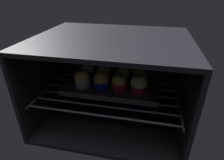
{
  "coord_description": "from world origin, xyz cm",
  "views": [
    {
      "loc": [
        14.45,
        -45.24,
        53.73
      ],
      "look_at": [
        0.0,
        22.57,
        17.17
      ],
      "focal_mm": 29.8,
      "sensor_mm": 36.0,
      "label": 1
    }
  ],
  "objects_px": {
    "baking_tray": "(112,85)",
    "muffin_row1_col0": "(88,71)",
    "muffin_row0_col3": "(139,84)",
    "muffin_row1_col1": "(104,72)",
    "muffin_row0_col1": "(101,80)",
    "muffin_row1_col2": "(123,75)",
    "muffin_row0_col2": "(119,82)",
    "muffin_row1_col3": "(140,76)",
    "muffin_row0_col0": "(82,79)"
  },
  "relations": [
    {
      "from": "muffin_row1_col1",
      "to": "muffin_row1_col2",
      "type": "height_order",
      "value": "muffin_row1_col1"
    },
    {
      "from": "baking_tray",
      "to": "muffin_row0_col2",
      "type": "relative_size",
      "value": 5.42
    },
    {
      "from": "muffin_row0_col3",
      "to": "muffin_row1_col0",
      "type": "height_order",
      "value": "muffin_row0_col3"
    },
    {
      "from": "muffin_row0_col3",
      "to": "muffin_row1_col0",
      "type": "distance_m",
      "value": 0.25
    },
    {
      "from": "muffin_row0_col1",
      "to": "muffin_row1_col2",
      "type": "xyz_separation_m",
      "value": [
        0.08,
        0.07,
        -0.0
      ]
    },
    {
      "from": "muffin_row1_col2",
      "to": "muffin_row1_col0",
      "type": "bearing_deg",
      "value": 178.05
    },
    {
      "from": "muffin_row0_col2",
      "to": "muffin_row1_col3",
      "type": "xyz_separation_m",
      "value": [
        0.08,
        0.08,
        -0.0
      ]
    },
    {
      "from": "muffin_row0_col3",
      "to": "muffin_row0_col0",
      "type": "bearing_deg",
      "value": -178.83
    },
    {
      "from": "muffin_row1_col1",
      "to": "muffin_row1_col2",
      "type": "relative_size",
      "value": 1.13
    },
    {
      "from": "muffin_row0_col0",
      "to": "muffin_row0_col3",
      "type": "xyz_separation_m",
      "value": [
        0.23,
        0.0,
        0.0
      ]
    },
    {
      "from": "muffin_row0_col3",
      "to": "muffin_row1_col0",
      "type": "bearing_deg",
      "value": 161.54
    },
    {
      "from": "muffin_row0_col1",
      "to": "muffin_row0_col2",
      "type": "xyz_separation_m",
      "value": [
        0.07,
        -0.0,
        -0.0
      ]
    },
    {
      "from": "muffin_row0_col3",
      "to": "muffin_row1_col0",
      "type": "xyz_separation_m",
      "value": [
        -0.23,
        0.08,
        -0.0
      ]
    },
    {
      "from": "muffin_row0_col2",
      "to": "muffin_row1_col2",
      "type": "xyz_separation_m",
      "value": [
        0.0,
        0.07,
        -0.0
      ]
    },
    {
      "from": "muffin_row0_col0",
      "to": "muffin_row1_col0",
      "type": "distance_m",
      "value": 0.08
    },
    {
      "from": "muffin_row0_col1",
      "to": "muffin_row1_col2",
      "type": "relative_size",
      "value": 1.06
    },
    {
      "from": "baking_tray",
      "to": "muffin_row0_col3",
      "type": "xyz_separation_m",
      "value": [
        0.12,
        -0.04,
        0.04
      ]
    },
    {
      "from": "muffin_row0_col0",
      "to": "muffin_row0_col2",
      "type": "bearing_deg",
      "value": 1.58
    },
    {
      "from": "muffin_row0_col2",
      "to": "muffin_row1_col3",
      "type": "bearing_deg",
      "value": 44.34
    },
    {
      "from": "baking_tray",
      "to": "muffin_row1_col0",
      "type": "relative_size",
      "value": 5.48
    },
    {
      "from": "muffin_row1_col0",
      "to": "baking_tray",
      "type": "bearing_deg",
      "value": -19.03
    },
    {
      "from": "muffin_row1_col1",
      "to": "muffin_row0_col2",
      "type": "bearing_deg",
      "value": -43.64
    },
    {
      "from": "muffin_row0_col1",
      "to": "muffin_row1_col3",
      "type": "bearing_deg",
      "value": 26.61
    },
    {
      "from": "muffin_row0_col2",
      "to": "muffin_row1_col0",
      "type": "xyz_separation_m",
      "value": [
        -0.16,
        0.08,
        0.0
      ]
    },
    {
      "from": "muffin_row0_col1",
      "to": "muffin_row0_col3",
      "type": "relative_size",
      "value": 0.94
    },
    {
      "from": "muffin_row1_col1",
      "to": "muffin_row1_col2",
      "type": "distance_m",
      "value": 0.08
    },
    {
      "from": "muffin_row0_col0",
      "to": "muffin_row1_col1",
      "type": "bearing_deg",
      "value": 46.46
    },
    {
      "from": "muffin_row1_col0",
      "to": "muffin_row0_col0",
      "type": "bearing_deg",
      "value": -89.07
    },
    {
      "from": "baking_tray",
      "to": "muffin_row0_col1",
      "type": "xyz_separation_m",
      "value": [
        -0.04,
        -0.04,
        0.04
      ]
    },
    {
      "from": "muffin_row1_col1",
      "to": "muffin_row1_col3",
      "type": "relative_size",
      "value": 1.07
    },
    {
      "from": "muffin_row0_col0",
      "to": "muffin_row0_col3",
      "type": "height_order",
      "value": "muffin_row0_col3"
    },
    {
      "from": "muffin_row0_col2",
      "to": "muffin_row1_col2",
      "type": "distance_m",
      "value": 0.07
    },
    {
      "from": "muffin_row0_col2",
      "to": "muffin_row1_col2",
      "type": "relative_size",
      "value": 1.05
    },
    {
      "from": "baking_tray",
      "to": "muffin_row1_col1",
      "type": "xyz_separation_m",
      "value": [
        -0.04,
        0.04,
        0.04
      ]
    },
    {
      "from": "muffin_row0_col3",
      "to": "muffin_row1_col1",
      "type": "xyz_separation_m",
      "value": [
        -0.16,
        0.07,
        -0.0
      ]
    },
    {
      "from": "muffin_row0_col0",
      "to": "muffin_row0_col3",
      "type": "distance_m",
      "value": 0.23
    },
    {
      "from": "muffin_row0_col1",
      "to": "muffin_row0_col2",
      "type": "bearing_deg",
      "value": -0.46
    },
    {
      "from": "muffin_row0_col1",
      "to": "baking_tray",
      "type": "bearing_deg",
      "value": 45.41
    },
    {
      "from": "muffin_row0_col1",
      "to": "muffin_row1_col3",
      "type": "xyz_separation_m",
      "value": [
        0.15,
        0.08,
        -0.0
      ]
    },
    {
      "from": "muffin_row0_col0",
      "to": "muffin_row1_col1",
      "type": "distance_m",
      "value": 0.11
    },
    {
      "from": "muffin_row1_col1",
      "to": "muffin_row1_col0",
      "type": "bearing_deg",
      "value": 177.29
    },
    {
      "from": "muffin_row1_col1",
      "to": "baking_tray",
      "type": "bearing_deg",
      "value": -41.7
    },
    {
      "from": "muffin_row0_col0",
      "to": "muffin_row0_col2",
      "type": "relative_size",
      "value": 1.02
    },
    {
      "from": "muffin_row1_col2",
      "to": "muffin_row0_col3",
      "type": "bearing_deg",
      "value": -43.66
    },
    {
      "from": "muffin_row1_col0",
      "to": "muffin_row1_col3",
      "type": "height_order",
      "value": "same"
    },
    {
      "from": "muffin_row0_col3",
      "to": "muffin_row0_col2",
      "type": "bearing_deg",
      "value": -179.63
    },
    {
      "from": "muffin_row0_col3",
      "to": "muffin_row1_col3",
      "type": "bearing_deg",
      "value": 90.1
    },
    {
      "from": "muffin_row0_col2",
      "to": "muffin_row0_col3",
      "type": "height_order",
      "value": "muffin_row0_col3"
    },
    {
      "from": "muffin_row1_col1",
      "to": "muffin_row0_col3",
      "type": "bearing_deg",
      "value": -25.34
    },
    {
      "from": "muffin_row0_col1",
      "to": "muffin_row1_col3",
      "type": "relative_size",
      "value": 1.01
    }
  ]
}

